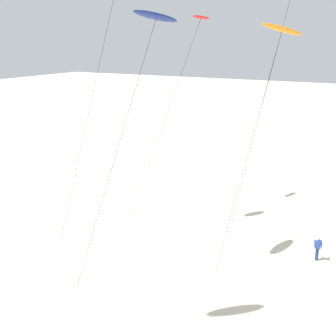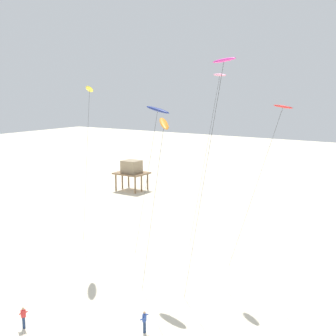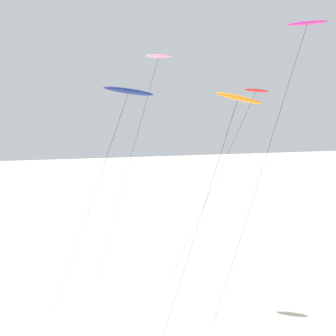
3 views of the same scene
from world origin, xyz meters
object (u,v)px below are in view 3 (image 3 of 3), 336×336
object	(u,v)px
kite_red	(254,96)
kite_magenta	(305,29)
kite_orange	(237,100)
kite_navy	(128,93)
kite_pink	(158,60)

from	to	relation	value
kite_red	kite_magenta	world-z (taller)	kite_magenta
kite_orange	kite_magenta	bearing A→B (deg)	4.33
kite_orange	kite_red	xyz separation A→B (m)	(5.98, 8.18, 0.81)
kite_magenta	kite_navy	size ratio (longest dim) A/B	1.22
kite_orange	kite_pink	bearing A→B (deg)	95.93
kite_navy	kite_red	bearing A→B (deg)	11.54
kite_orange	kite_pink	world-z (taller)	kite_pink
kite_magenta	kite_navy	world-z (taller)	kite_magenta
kite_red	kite_navy	size ratio (longest dim) A/B	1.01
kite_orange	kite_red	world-z (taller)	kite_red
kite_navy	kite_orange	bearing A→B (deg)	-51.57
kite_orange	kite_navy	xyz separation A→B (m)	(-4.75, 5.99, 0.71)
kite_pink	kite_orange	bearing A→B (deg)	-84.07
kite_orange	kite_navy	size ratio (longest dim) A/B	0.96
kite_magenta	kite_pink	size ratio (longest dim) A/B	1.03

